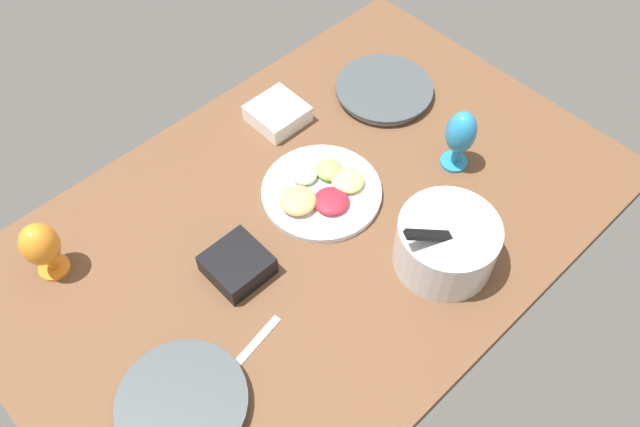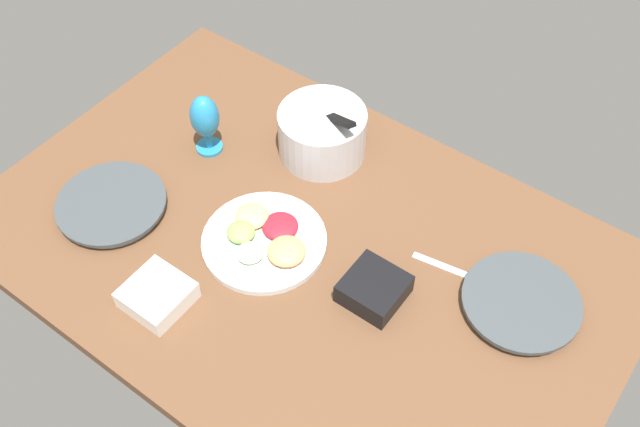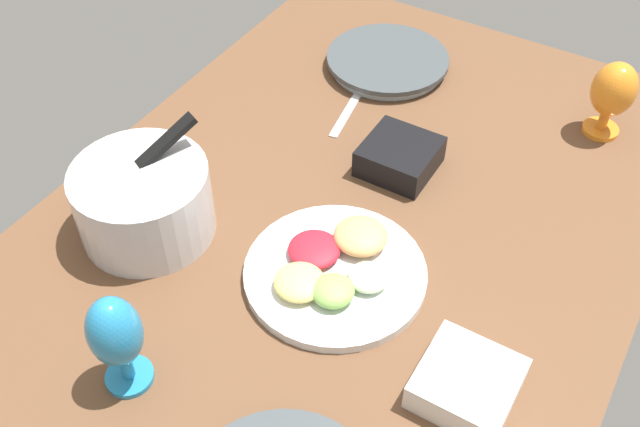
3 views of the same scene
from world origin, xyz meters
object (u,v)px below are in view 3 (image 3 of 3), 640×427
(square_bowl_white, at_px, (467,382))
(hurricane_glass_orange, at_px, (613,92))
(square_bowl_black, at_px, (400,155))
(fruit_platter, at_px, (335,269))
(mixing_bowl, at_px, (143,199))
(hurricane_glass_blue, at_px, (116,336))
(dinner_plate_right, at_px, (387,62))

(square_bowl_white, bearing_deg, hurricane_glass_orange, 0.13)
(square_bowl_black, bearing_deg, square_bowl_white, -142.08)
(hurricane_glass_orange, xyz_separation_m, square_bowl_white, (-0.72, -0.00, -0.07))
(fruit_platter, bearing_deg, hurricane_glass_orange, -24.20)
(mixing_bowl, relative_size, fruit_platter, 0.79)
(square_bowl_black, bearing_deg, hurricane_glass_blue, 167.92)
(hurricane_glass_blue, distance_m, square_bowl_white, 0.51)
(mixing_bowl, distance_m, hurricane_glass_blue, 0.32)
(mixing_bowl, xyz_separation_m, square_bowl_black, (0.38, -0.31, -0.04))
(fruit_platter, xyz_separation_m, hurricane_glass_blue, (-0.33, 0.17, 0.09))
(dinner_plate_right, distance_m, hurricane_glass_blue, 0.94)
(fruit_platter, distance_m, square_bowl_black, 0.31)
(hurricane_glass_blue, relative_size, square_bowl_black, 1.36)
(fruit_platter, bearing_deg, square_bowl_black, 5.76)
(hurricane_glass_orange, bearing_deg, square_bowl_white, -179.87)
(dinner_plate_right, height_order, fruit_platter, fruit_platter)
(dinner_plate_right, bearing_deg, hurricane_glass_blue, -177.55)
(dinner_plate_right, xyz_separation_m, square_bowl_white, (-0.69, -0.49, 0.01))
(hurricane_glass_blue, height_order, square_bowl_black, hurricane_glass_blue)
(hurricane_glass_blue, distance_m, square_bowl_black, 0.66)
(fruit_platter, height_order, square_bowl_white, fruit_platter)
(dinner_plate_right, height_order, mixing_bowl, mixing_bowl)
(hurricane_glass_orange, xyz_separation_m, hurricane_glass_blue, (-0.96, 0.45, 0.01))
(mixing_bowl, distance_m, fruit_platter, 0.36)
(dinner_plate_right, bearing_deg, mixing_bowl, 168.43)
(hurricane_glass_orange, relative_size, hurricane_glass_blue, 0.89)
(mixing_bowl, xyz_separation_m, square_bowl_white, (-0.02, -0.63, -0.05))
(mixing_bowl, xyz_separation_m, hurricane_glass_blue, (-0.26, -0.18, 0.04))
(dinner_plate_right, relative_size, square_bowl_white, 1.97)
(hurricane_glass_orange, xyz_separation_m, square_bowl_black, (-0.32, 0.31, -0.07))
(square_bowl_white, bearing_deg, hurricane_glass_blue, 118.08)
(hurricane_glass_orange, relative_size, square_bowl_black, 1.21)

